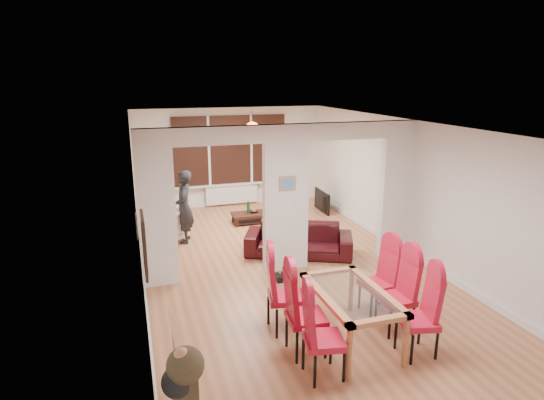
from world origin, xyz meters
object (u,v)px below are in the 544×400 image
dining_chair_ra (418,315)px  bottle (248,207)px  dining_chair_lc (286,291)px  sofa (299,240)px  dining_table (350,316)px  television (318,201)px  dining_chair_la (324,334)px  coffee_table (254,218)px  dining_chair_lb (306,311)px  dining_chair_rb (396,293)px  bowl (254,211)px  person (184,207)px  armchair (163,226)px  dining_chair_rc (377,279)px

dining_chair_ra → bottle: size_ratio=3.54×
dining_chair_lc → sofa: size_ratio=0.56×
dining_table → television: (1.97, 5.63, -0.08)m
dining_chair_la → sofa: (1.07, 3.60, -0.24)m
coffee_table → sofa: bearing=-82.2°
dining_chair_lc → coffee_table: (0.85, 4.71, -0.45)m
dining_chair_lb → dining_chair_lc: (-0.06, 0.60, 0.00)m
dining_chair_rb → bowl: 5.26m
person → bottle: size_ratio=5.00×
dining_chair_la → coffee_table: 5.87m
sofa → bowl: (-0.28, 2.24, -0.03)m
dining_chair_lb → bottle: (0.64, 5.28, -0.18)m
dining_chair_rb → television: bearing=77.0°
person → dining_chair_lb: bearing=24.1°
coffee_table → armchair: bearing=-161.6°
dining_chair_lc → coffee_table: dining_chair_lc is taller
dining_chair_lc → bowl: (0.86, 4.75, -0.31)m
dining_table → dining_chair_la: bearing=-138.1°
coffee_table → dining_chair_lb: bearing=-98.4°
television → bottle: bottle is taller
dining_chair_ra → television: bearing=90.9°
dining_chair_lb → bottle: dining_chair_lb is taller
dining_chair_ra → coffee_table: (-0.51, 5.76, -0.42)m
dining_chair_lc → bowl: 4.84m
dining_chair_ra → bowl: bearing=107.9°
dining_chair_la → bottle: bearing=94.6°
bowl → dining_chair_lc: bearing=-100.3°
coffee_table → bottle: bearing=-171.4°
dining_chair_ra → sofa: (-0.21, 3.56, -0.24)m
dining_chair_lc → armchair: dining_chair_lc is taller
dining_chair_lc → coffee_table: size_ratio=1.10×
dining_chair_la → dining_chair_rb: 1.46m
dining_chair_rc → television: 5.24m
sofa → armchair: (-2.47, 1.48, 0.06)m
dining_chair_ra → sofa: 3.57m
dining_chair_lb → coffee_table: size_ratio=1.10×
dining_chair_rc → dining_chair_ra: bearing=-100.9°
dining_chair_rc → bowl: dining_chair_rc is taller
dining_chair_rb → dining_chair_rc: dining_chair_rb is taller
person → bottle: bearing=129.4°
television → bowl: television is taller
dining_table → dining_chair_lc: size_ratio=1.31×
dining_chair_lb → bottle: bearing=88.1°
dining_table → dining_chair_la: (-0.63, -0.56, 0.19)m
sofa → bottle: sofa is taller
bottle → bowl: bearing=21.3°
dining_chair_lb → television: 6.28m
dining_chair_rb → armchair: (-2.73, 4.46, -0.18)m
dining_chair_lb → bowl: dining_chair_lb is taller
dining_chair_rb → bowl: dining_chair_rb is taller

